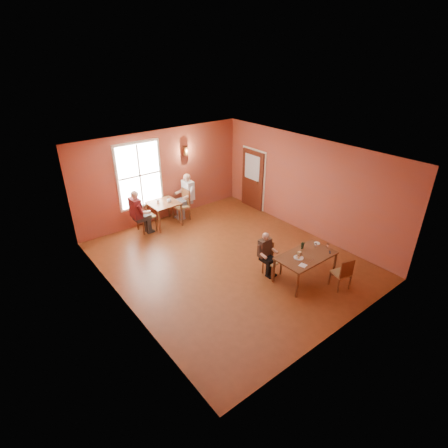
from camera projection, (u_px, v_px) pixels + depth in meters
ground at (228, 260)px, 9.70m from camera, size 6.00×7.00×0.01m
wall_back at (162, 176)px, 11.46m from camera, size 6.00×0.04×3.00m
wall_front at (346, 273)px, 6.57m from camera, size 6.00×0.04×3.00m
wall_left at (118, 249)px, 7.36m from camera, size 0.04×7.00×3.00m
wall_right at (305, 186)px, 10.66m from camera, size 0.04×7.00×3.00m
ceiling at (229, 154)px, 8.33m from camera, size 6.00×7.00×0.04m
window at (140, 175)px, 10.89m from camera, size 1.36×0.10×1.96m
door at (252, 180)px, 12.44m from camera, size 0.12×1.04×2.10m
wall_sconce at (186, 151)px, 11.56m from camera, size 0.16×0.16×0.28m
main_table at (305, 267)px, 8.78m from camera, size 1.50×0.84×0.70m
chair_diner_main at (272, 261)px, 8.93m from camera, size 0.36×0.36×0.82m
diner_main at (274, 256)px, 8.84m from camera, size 0.45×0.45×1.11m
chair_empty at (341, 272)px, 8.44m from camera, size 0.46×0.46×0.85m
plate_food at (299, 257)px, 8.50m from camera, size 0.25×0.25×0.03m
sandwich at (299, 254)px, 8.55m from camera, size 0.08×0.08×0.10m
goblet_a at (315, 246)px, 8.86m from camera, size 0.08×0.08×0.16m
goblet_b at (328, 246)px, 8.83m from camera, size 0.07×0.07×0.17m
menu_stand at (303, 245)px, 8.86m from camera, size 0.11×0.07×0.17m
knife at (312, 260)px, 8.41m from camera, size 0.18×0.03×0.00m
napkin at (303, 265)px, 8.21m from camera, size 0.19×0.19×0.01m
side_plate at (317, 243)px, 9.13m from camera, size 0.19×0.19×0.01m
sunglasses at (330, 252)px, 8.73m from camera, size 0.12×0.11×0.02m
second_table at (164, 214)px, 11.45m from camera, size 0.90×0.90×0.80m
chair_diner_white at (181, 205)px, 11.75m from camera, size 0.46×0.46×1.05m
diner_white at (181, 199)px, 11.67m from camera, size 0.59×0.59×1.48m
chair_diner_maroon at (146, 215)px, 11.02m from camera, size 0.48×0.48×1.08m
diner_maroon at (144, 210)px, 10.93m from camera, size 0.57×0.57×1.43m
cup_a at (169, 201)px, 11.26m from camera, size 0.19×0.19×0.11m
cup_b at (158, 201)px, 11.23m from camera, size 0.11×0.11×0.10m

